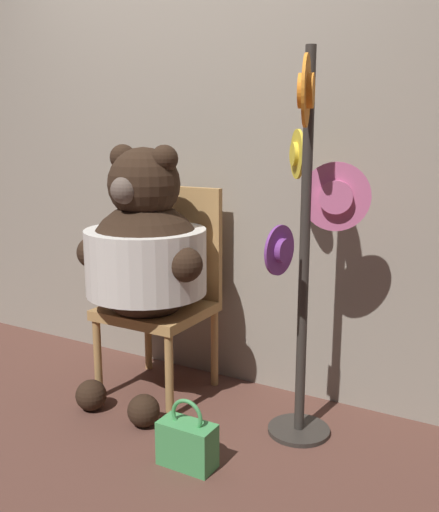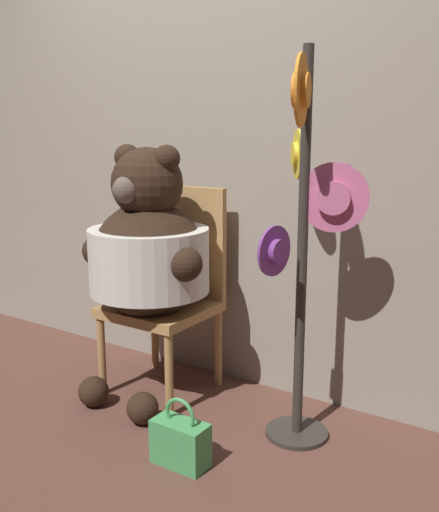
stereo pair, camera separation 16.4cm
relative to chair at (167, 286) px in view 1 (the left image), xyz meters
The scene contains 6 objects.
ground_plane 0.62m from the chair, 76.64° to the right, with size 14.00×14.00×0.00m, color brown.
wall_back 0.71m from the chair, 77.35° to the left, with size 8.00×0.10×2.38m.
chair is the anchor object (origin of this frame).
teddy_bear 0.27m from the chair, 90.84° to the right, with size 0.71×0.63×1.28m.
hat_display_rack 0.91m from the chair, 10.12° to the right, with size 0.42×0.52×1.67m.
handbag_on_ground 0.91m from the chair, 49.71° to the right, with size 0.24×0.12×0.29m.
Camera 1 is at (1.59, -2.08, 1.33)m, focal length 40.00 mm.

